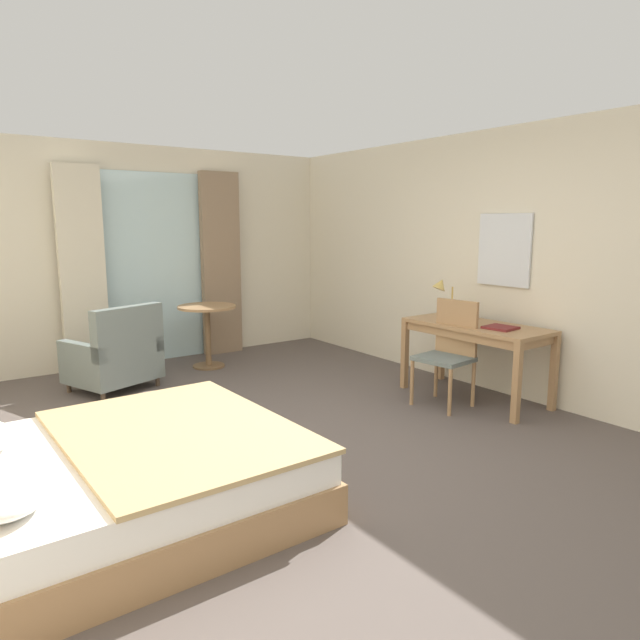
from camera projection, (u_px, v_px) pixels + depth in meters
name	position (u px, v px, depth m)	size (l,w,h in m)	color
ground	(306.00, 459.00, 4.27)	(5.60, 7.71, 0.10)	#564C47
wall_back	(140.00, 256.00, 6.92)	(5.20, 0.12, 2.61)	beige
wall_right	(523.00, 264.00, 5.49)	(0.12, 7.31, 2.61)	beige
balcony_glass_door	(154.00, 268.00, 6.96)	(1.27, 0.02, 2.30)	silver
curtain_panel_left	(82.00, 271.00, 6.39)	(0.49, 0.10, 2.34)	beige
curtain_panel_right	(221.00, 264.00, 7.37)	(0.52, 0.10, 2.34)	#897056
bed	(113.00, 477.00, 3.28)	(2.02, 1.80, 1.07)	#9E754C
writing_desk	(476.00, 333.00, 5.48)	(0.65, 1.41, 0.74)	#9E754C
desk_chair	(449.00, 347.00, 5.33)	(0.47, 0.51, 0.99)	slate
desk_lamp	(442.00, 290.00, 5.73)	(0.29, 0.20, 0.43)	tan
closed_book	(500.00, 328.00, 5.21)	(0.25, 0.26, 0.02)	maroon
armchair_by_window	(116.00, 357.00, 5.81)	(0.97, 0.91, 0.89)	slate
round_cafe_table	(207.00, 322.00, 6.71)	(0.68, 0.68, 0.74)	#9E754C
wall_mirror	(504.00, 250.00, 5.55)	(0.02, 0.60, 0.70)	silver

